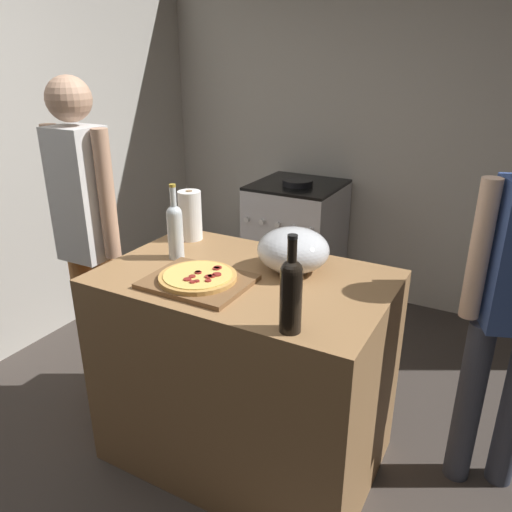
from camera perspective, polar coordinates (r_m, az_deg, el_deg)
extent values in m
cube|color=#3F3833|center=(2.97, 6.21, -14.77)|extent=(4.18, 3.24, 0.02)
cube|color=#BCB7AD|center=(3.72, 15.53, 14.11)|extent=(4.18, 0.10, 2.60)
cube|color=#BCB7AD|center=(3.53, -22.28, 12.90)|extent=(0.10, 3.24, 2.60)
cube|color=#9E7247|center=(2.28, -1.24, -12.85)|extent=(1.19, 0.76, 0.92)
cube|color=brown|center=(1.98, -6.66, -2.93)|extent=(0.40, 0.32, 0.02)
cylinder|color=tan|center=(1.97, -6.69, -2.43)|extent=(0.31, 0.31, 0.02)
cylinder|color=#EAC660|center=(1.97, -6.70, -2.14)|extent=(0.27, 0.27, 0.00)
cylinder|color=maroon|center=(1.90, -5.52, -2.83)|extent=(0.02, 0.02, 0.01)
cylinder|color=maroon|center=(2.02, -4.41, -1.34)|extent=(0.03, 0.03, 0.01)
cylinder|color=maroon|center=(1.90, -6.79, -2.88)|extent=(0.02, 0.02, 0.01)
cylinder|color=maroon|center=(1.95, -7.33, -2.33)|extent=(0.03, 0.03, 0.01)
cylinder|color=maroon|center=(2.01, -4.58, -1.45)|extent=(0.03, 0.03, 0.01)
cylinder|color=maroon|center=(1.90, -7.28, -2.98)|extent=(0.02, 0.02, 0.01)
cylinder|color=maroon|center=(1.98, -6.70, -1.84)|extent=(0.02, 0.02, 0.01)
cylinder|color=maroon|center=(1.94, -5.47, -2.37)|extent=(0.03, 0.03, 0.01)
cylinder|color=maroon|center=(1.94, -5.14, -2.32)|extent=(0.03, 0.03, 0.01)
cylinder|color=maroon|center=(1.95, -4.51, -2.13)|extent=(0.04, 0.04, 0.01)
cylinder|color=maroon|center=(1.92, -7.87, -2.68)|extent=(0.03, 0.03, 0.01)
cylinder|color=maroon|center=(1.98, -6.64, -1.90)|extent=(0.03, 0.03, 0.01)
cylinder|color=#B2B2B7|center=(2.10, 4.22, -1.52)|extent=(0.13, 0.13, 0.01)
ellipsoid|color=silver|center=(2.06, 4.29, 0.71)|extent=(0.30, 0.30, 0.18)
cylinder|color=white|center=(2.44, -7.56, 4.63)|extent=(0.11, 0.11, 0.24)
cylinder|color=#997551|center=(2.44, -7.56, 4.68)|extent=(0.03, 0.03, 0.24)
cylinder|color=silver|center=(2.22, -9.21, 2.28)|extent=(0.07, 0.07, 0.21)
sphere|color=silver|center=(2.18, -9.37, 4.83)|extent=(0.07, 0.07, 0.07)
cylinder|color=silver|center=(2.16, -9.49, 6.58)|extent=(0.03, 0.03, 0.10)
cylinder|color=gold|center=(2.15, -9.58, 7.97)|extent=(0.03, 0.03, 0.01)
cylinder|color=black|center=(1.61, 4.00, -5.25)|extent=(0.07, 0.07, 0.21)
sphere|color=black|center=(1.56, 4.11, -1.76)|extent=(0.07, 0.07, 0.07)
cylinder|color=black|center=(1.53, 4.17, 0.48)|extent=(0.03, 0.03, 0.09)
cylinder|color=black|center=(1.52, 4.22, 2.22)|extent=(0.03, 0.03, 0.01)
cube|color=#B7B7BC|center=(3.73, 4.59, 1.29)|extent=(0.60, 0.61, 0.90)
cube|color=black|center=(3.59, 4.81, 8.14)|extent=(0.60, 0.61, 0.02)
cylinder|color=silver|center=(3.48, -1.08, 4.21)|extent=(0.04, 0.02, 0.04)
cylinder|color=silver|center=(3.42, 0.68, 3.91)|extent=(0.04, 0.02, 0.04)
cylinder|color=silver|center=(3.37, 2.49, 3.61)|extent=(0.04, 0.02, 0.04)
cylinder|color=silver|center=(3.32, 4.36, 3.28)|extent=(0.04, 0.02, 0.04)
cylinder|color=silver|center=(3.28, 6.28, 2.95)|extent=(0.04, 0.02, 0.04)
cylinder|color=black|center=(3.53, 4.81, 8.40)|extent=(0.21, 0.21, 0.04)
cylinder|color=#D88C4C|center=(2.82, -18.66, -7.67)|extent=(0.11, 0.11, 0.84)
cylinder|color=#D88C4C|center=(2.72, -16.22, -8.58)|extent=(0.11, 0.11, 0.84)
cube|color=silver|center=(2.50, -19.37, 6.67)|extent=(0.23, 0.20, 0.63)
cylinder|color=tan|center=(2.61, -21.84, 7.32)|extent=(0.08, 0.08, 0.60)
cylinder|color=tan|center=(2.38, -16.76, 6.67)|extent=(0.08, 0.08, 0.60)
sphere|color=tan|center=(2.43, -20.69, 16.51)|extent=(0.20, 0.20, 0.20)
cylinder|color=#383D4C|center=(2.38, 23.20, -15.28)|extent=(0.11, 0.11, 0.78)
cylinder|color=beige|center=(2.04, 24.28, 0.57)|extent=(0.08, 0.08, 0.55)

